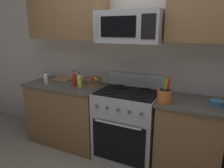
# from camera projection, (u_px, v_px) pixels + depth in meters

# --- Properties ---
(wall_back) EXTENTS (8.00, 0.10, 2.60)m
(wall_back) POSITION_uv_depth(u_px,v_px,m) (139.00, 58.00, 2.74)
(wall_back) COLOR beige
(wall_back) RESTS_ON ground
(counter_left) EXTENTS (1.16, 0.58, 0.91)m
(counter_left) POSITION_uv_depth(u_px,v_px,m) (67.00, 113.00, 3.06)
(counter_left) COLOR olive
(counter_left) RESTS_ON ground
(range_oven) EXTENTS (0.76, 0.63, 1.09)m
(range_oven) POSITION_uv_depth(u_px,v_px,m) (127.00, 125.00, 2.64)
(range_oven) COLOR #B2B5BA
(range_oven) RESTS_ON ground
(counter_right) EXTENTS (0.71, 0.58, 0.91)m
(counter_right) POSITION_uv_depth(u_px,v_px,m) (188.00, 139.00, 2.33)
(counter_right) COLOR olive
(counter_right) RESTS_ON ground
(microwave) EXTENTS (0.75, 0.44, 0.36)m
(microwave) POSITION_uv_depth(u_px,v_px,m) (130.00, 27.00, 2.35)
(microwave) COLOR #B2B5BA
(upper_cabinets_left) EXTENTS (1.15, 0.34, 0.65)m
(upper_cabinets_left) POSITION_uv_depth(u_px,v_px,m) (67.00, 15.00, 2.82)
(upper_cabinets_left) COLOR olive
(upper_cabinets_right) EXTENTS (0.70, 0.34, 0.65)m
(upper_cabinets_right) POSITION_uv_depth(u_px,v_px,m) (204.00, 10.00, 2.09)
(upper_cabinets_right) COLOR olive
(utensil_crock) EXTENTS (0.16, 0.16, 0.29)m
(utensil_crock) POSITION_uv_depth(u_px,v_px,m) (165.00, 95.00, 2.17)
(utensil_crock) COLOR #D1662D
(utensil_crock) RESTS_ON counter_right
(fruit_basket) EXTENTS (0.26, 0.26, 0.11)m
(fruit_basket) POSITION_uv_depth(u_px,v_px,m) (93.00, 81.00, 2.88)
(fruit_basket) COLOR brown
(fruit_basket) RESTS_ON counter_left
(apple_loose) EXTENTS (0.07, 0.07, 0.07)m
(apple_loose) POSITION_uv_depth(u_px,v_px,m) (80.00, 81.00, 2.95)
(apple_loose) COLOR red
(apple_loose) RESTS_ON counter_left
(cutting_board) EXTENTS (0.30, 0.23, 0.02)m
(cutting_board) POSITION_uv_depth(u_px,v_px,m) (62.00, 79.00, 3.18)
(cutting_board) COLOR tan
(cutting_board) RESTS_ON counter_left
(bottle_oil) EXTENTS (0.07, 0.07, 0.20)m
(bottle_oil) POSITION_uv_depth(u_px,v_px,m) (80.00, 81.00, 2.73)
(bottle_oil) COLOR gold
(bottle_oil) RESTS_ON counter_left
(bottle_hot_sauce) EXTENTS (0.06, 0.06, 0.21)m
(bottle_hot_sauce) POSITION_uv_depth(u_px,v_px,m) (74.00, 79.00, 2.82)
(bottle_hot_sauce) COLOR red
(bottle_hot_sauce) RESTS_ON counter_left
(bottle_vinegar) EXTENTS (0.06, 0.06, 0.18)m
(bottle_vinegar) POSITION_uv_depth(u_px,v_px,m) (46.00, 78.00, 2.91)
(bottle_vinegar) COLOR silver
(bottle_vinegar) RESTS_ON counter_left
(prep_bowl) EXTENTS (0.14, 0.14, 0.05)m
(prep_bowl) POSITION_uv_depth(u_px,v_px,m) (217.00, 103.00, 2.10)
(prep_bowl) COLOR teal
(prep_bowl) RESTS_ON counter_right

